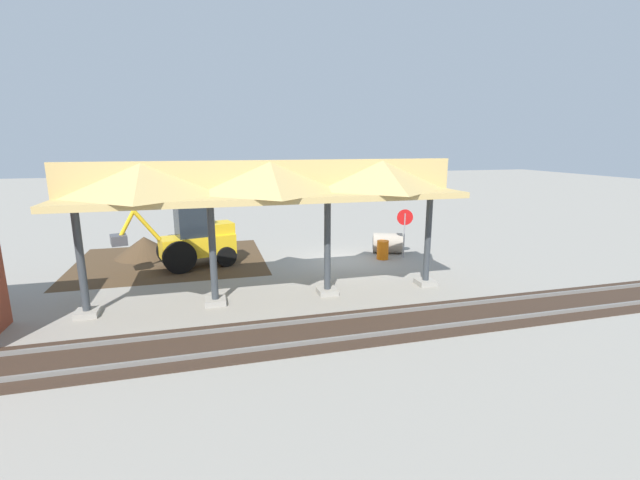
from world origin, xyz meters
The scene contains 9 objects.
ground_plane centered at (0.00, 0.00, 0.00)m, with size 120.00×120.00×0.00m, color gray.
dirt_work_zone centered at (8.03, -2.14, 0.00)m, with size 8.57×7.00×0.01m, color #4C3823.
platform_canopy centered at (4.14, 4.14, 4.17)m, with size 13.28×3.20×4.90m.
rail_tracks centered at (0.00, 7.28, 0.03)m, with size 60.00×2.58×0.15m.
stop_sign centered at (-2.85, 0.22, 1.72)m, with size 0.73×0.26×2.39m.
backhoe centered at (6.88, -0.87, 1.27)m, with size 5.18×2.44×2.82m.
dirt_mound centered at (9.31, -3.37, 0.00)m, with size 5.67×5.67×1.98m, color #4C3823.
concrete_pipe centered at (-2.51, -0.94, 0.51)m, with size 1.72×1.48×1.02m.
traffic_barrel centered at (-1.80, 0.12, 0.45)m, with size 0.56×0.56×0.90m, color orange.
Camera 1 is at (6.28, 18.56, 5.44)m, focal length 24.00 mm.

